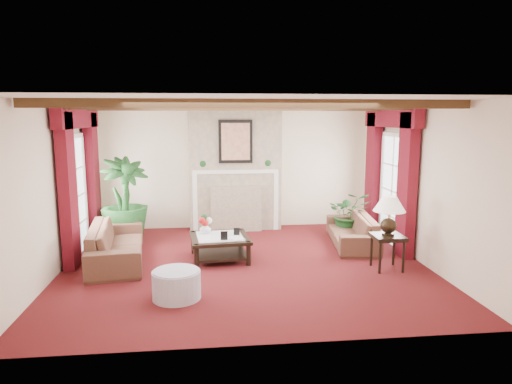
{
  "coord_description": "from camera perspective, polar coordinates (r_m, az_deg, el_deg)",
  "views": [
    {
      "loc": [
        -0.62,
        -7.37,
        2.48
      ],
      "look_at": [
        0.23,
        0.4,
        1.18
      ],
      "focal_mm": 32.0,
      "sensor_mm": 36.0,
      "label": 1
    }
  ],
  "objects": [
    {
      "name": "table_lamp",
      "position": [
        7.66,
        16.28,
        -2.82
      ],
      "size": [
        0.52,
        0.52,
        0.65
      ],
      "primitive_type": null,
      "color": "black",
      "rests_on": "side_table"
    },
    {
      "name": "right_wall",
      "position": [
        8.29,
        19.75,
        1.07
      ],
      "size": [
        0.02,
        5.5,
        2.7
      ],
      "primitive_type": "cube",
      "color": "beige",
      "rests_on": "ground"
    },
    {
      "name": "ceiling_beams",
      "position": [
        7.4,
        -1.43,
        10.69
      ],
      "size": [
        6.0,
        3.0,
        0.12
      ],
      "primitive_type": null,
      "color": "#382411",
      "rests_on": "ceiling"
    },
    {
      "name": "sofa_left",
      "position": [
        8.22,
        -17.07,
        -5.42
      ],
      "size": [
        2.35,
        1.19,
        0.86
      ],
      "primitive_type": "imported",
      "rotation": [
        0.0,
        0.0,
        1.7
      ],
      "color": "black",
      "rests_on": "ground"
    },
    {
      "name": "left_wall",
      "position": [
        7.83,
        -23.83,
        0.35
      ],
      "size": [
        0.02,
        5.5,
        2.7
      ],
      "primitive_type": "cube",
      "color": "beige",
      "rests_on": "ground"
    },
    {
      "name": "french_door_right",
      "position": [
        9.12,
        17.1,
        6.84
      ],
      "size": [
        0.1,
        1.1,
        2.16
      ],
      "primitive_type": null,
      "color": "white",
      "rests_on": "ground"
    },
    {
      "name": "book",
      "position": [
        7.73,
        -3.16,
        -5.03
      ],
      "size": [
        0.22,
        0.19,
        0.28
      ],
      "primitive_type": "imported",
      "rotation": [
        0.0,
        0.0,
        0.48
      ],
      "color": "black",
      "rests_on": "coffee_table"
    },
    {
      "name": "floor",
      "position": [
        7.8,
        -1.35,
        -9.08
      ],
      "size": [
        6.0,
        6.0,
        0.0
      ],
      "primitive_type": "plane",
      "color": "#3F0B0B",
      "rests_on": "ground"
    },
    {
      "name": "ceiling",
      "position": [
        7.4,
        -1.43,
        11.16
      ],
      "size": [
        6.0,
        6.0,
        0.0
      ],
      "primitive_type": "plane",
      "rotation": [
        3.14,
        0.0,
        0.0
      ],
      "color": "white",
      "rests_on": "floor"
    },
    {
      "name": "side_table",
      "position": [
        7.81,
        16.07,
        -7.23
      ],
      "size": [
        0.52,
        0.52,
        0.57
      ],
      "primitive_type": null,
      "rotation": [
        0.0,
        0.0,
        0.07
      ],
      "color": "black",
      "rests_on": "ground"
    },
    {
      "name": "photo_frame_b",
      "position": [
        8.04,
        -2.43,
        -4.98
      ],
      "size": [
        0.11,
        0.03,
        0.14
      ],
      "primitive_type": null,
      "rotation": [
        0.0,
        0.0,
        -0.12
      ],
      "color": "black",
      "rests_on": "coffee_table"
    },
    {
      "name": "potted_palm",
      "position": [
        9.53,
        -16.02,
        -3.09
      ],
      "size": [
        2.45,
        2.53,
        0.94
      ],
      "primitive_type": "imported",
      "rotation": [
        0.0,
        0.0,
        0.56
      ],
      "color": "black",
      "rests_on": "ground"
    },
    {
      "name": "sofa_right",
      "position": [
        9.1,
        11.93,
        -4.13
      ],
      "size": [
        2.07,
        1.07,
        0.75
      ],
      "primitive_type": "imported",
      "rotation": [
        0.0,
        0.0,
        -1.7
      ],
      "color": "black",
      "rests_on": "ground"
    },
    {
      "name": "coffee_table",
      "position": [
        8.07,
        -4.54,
        -6.96
      ],
      "size": [
        1.08,
        1.08,
        0.41
      ],
      "primitive_type": null,
      "rotation": [
        0.0,
        0.0,
        0.08
      ],
      "color": "black",
      "rests_on": "ground"
    },
    {
      "name": "fireplace",
      "position": [
        9.95,
        -2.69,
        10.71
      ],
      "size": [
        2.0,
        0.52,
        2.7
      ],
      "primitive_type": null,
      "color": "tan",
      "rests_on": "ground"
    },
    {
      "name": "back_wall",
      "position": [
        10.2,
        -2.7,
        3.08
      ],
      "size": [
        6.0,
        0.02,
        2.7
      ],
      "primitive_type": "cube",
      "color": "beige",
      "rests_on": "ground"
    },
    {
      "name": "ottoman",
      "position": [
        6.47,
        -9.91,
        -11.36
      ],
      "size": [
        0.66,
        0.66,
        0.39
      ],
      "primitive_type": "cylinder",
      "color": "#928EA1",
      "rests_on": "ground"
    },
    {
      "name": "curtains_right",
      "position": [
        9.07,
        16.59,
        9.51
      ],
      "size": [
        0.2,
        2.4,
        2.55
      ],
      "primitive_type": null,
      "color": "#4E0A15",
      "rests_on": "ground"
    },
    {
      "name": "curtains_left",
      "position": [
        8.67,
        -21.48,
        9.27
      ],
      "size": [
        0.2,
        2.4,
        2.55
      ],
      "primitive_type": null,
      "color": "#4E0A15",
      "rests_on": "ground"
    },
    {
      "name": "french_door_left",
      "position": [
        8.7,
        -22.02,
        6.47
      ],
      "size": [
        0.1,
        1.1,
        2.16
      ],
      "primitive_type": null,
      "color": "white",
      "rests_on": "ground"
    },
    {
      "name": "flower_vase",
      "position": [
        8.19,
        -6.37,
        -4.54
      ],
      "size": [
        0.28,
        0.28,
        0.2
      ],
      "primitive_type": "imported",
      "rotation": [
        0.0,
        0.0,
        0.19
      ],
      "color": "silver",
      "rests_on": "coffee_table"
    },
    {
      "name": "small_plant",
      "position": [
        9.74,
        11.55,
        -3.27
      ],
      "size": [
        1.18,
        1.25,
        0.73
      ],
      "primitive_type": "imported",
      "rotation": [
        0.0,
        0.0,
        -0.18
      ],
      "color": "black",
      "rests_on": "ground"
    },
    {
      "name": "photo_frame_a",
      "position": [
        7.74,
        -4.01,
        -5.48
      ],
      "size": [
        0.12,
        0.03,
        0.16
      ],
      "primitive_type": null,
      "rotation": [
        0.0,
        0.0,
        0.06
      ],
      "color": "black",
      "rests_on": "coffee_table"
    }
  ]
}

